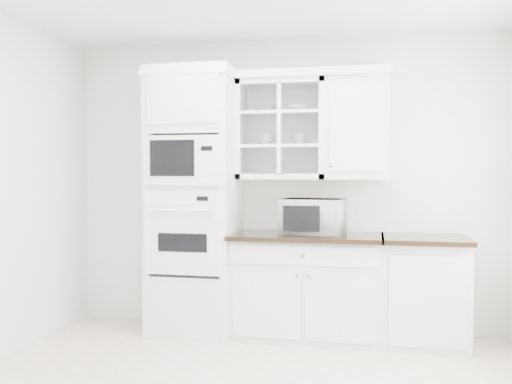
# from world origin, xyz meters

# --- Properties ---
(room_shell) EXTENTS (4.00, 3.50, 2.70)m
(room_shell) POSITION_xyz_m (0.00, 0.43, 1.78)
(room_shell) COLOR white
(room_shell) RESTS_ON ground
(oven_column) EXTENTS (0.76, 0.68, 2.40)m
(oven_column) POSITION_xyz_m (-0.75, 1.42, 1.20)
(oven_column) COLOR white
(oven_column) RESTS_ON ground
(base_cabinet_run) EXTENTS (1.32, 0.67, 0.92)m
(base_cabinet_run) POSITION_xyz_m (0.28, 1.45, 0.46)
(base_cabinet_run) COLOR white
(base_cabinet_run) RESTS_ON ground
(extra_base_cabinet) EXTENTS (0.72, 0.67, 0.92)m
(extra_base_cabinet) POSITION_xyz_m (1.28, 1.45, 0.46)
(extra_base_cabinet) COLOR white
(extra_base_cabinet) RESTS_ON ground
(upper_cabinet_glass) EXTENTS (0.80, 0.33, 0.90)m
(upper_cabinet_glass) POSITION_xyz_m (0.03, 1.58, 1.85)
(upper_cabinet_glass) COLOR white
(upper_cabinet_glass) RESTS_ON room_shell
(upper_cabinet_solid) EXTENTS (0.55, 0.33, 0.90)m
(upper_cabinet_solid) POSITION_xyz_m (0.71, 1.58, 1.85)
(upper_cabinet_solid) COLOR white
(upper_cabinet_solid) RESTS_ON room_shell
(crown_molding) EXTENTS (2.14, 0.38, 0.07)m
(crown_molding) POSITION_xyz_m (-0.07, 1.56, 2.33)
(crown_molding) COLOR white
(crown_molding) RESTS_ON room_shell
(countertop_microwave) EXTENTS (0.58, 0.51, 0.31)m
(countertop_microwave) POSITION_xyz_m (0.33, 1.43, 1.08)
(countertop_microwave) COLOR white
(countertop_microwave) RESTS_ON base_cabinet_run
(bowl_a) EXTENTS (0.27, 0.27, 0.05)m
(bowl_a) POSITION_xyz_m (-0.13, 1.60, 2.04)
(bowl_a) COLOR white
(bowl_a) RESTS_ON upper_cabinet_glass
(bowl_b) EXTENTS (0.18, 0.18, 0.06)m
(bowl_b) POSITION_xyz_m (0.18, 1.58, 2.04)
(bowl_b) COLOR white
(bowl_b) RESTS_ON upper_cabinet_glass
(cup_a) EXTENTS (0.14, 0.14, 0.10)m
(cup_a) POSITION_xyz_m (-0.11, 1.57, 1.76)
(cup_a) COLOR white
(cup_a) RESTS_ON upper_cabinet_glass
(cup_b) EXTENTS (0.13, 0.13, 0.10)m
(cup_b) POSITION_xyz_m (0.19, 1.59, 1.76)
(cup_b) COLOR white
(cup_b) RESTS_ON upper_cabinet_glass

